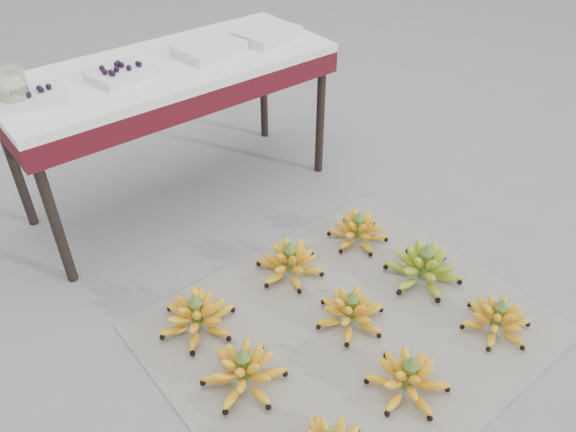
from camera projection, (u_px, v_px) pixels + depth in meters
ground at (351, 318)px, 1.99m from camera, size 60.00×60.00×0.00m
newspaper_mat at (348, 329)px, 1.94m from camera, size 1.26×1.06×0.01m
bunch_front_center at (408, 378)px, 1.72m from camera, size 0.30×0.30×0.15m
bunch_front_right at (497, 319)px, 1.91m from camera, size 0.28×0.28×0.14m
bunch_mid_left at (244, 371)px, 1.74m from camera, size 0.34×0.34×0.16m
bunch_mid_center at (351, 312)px, 1.94m from camera, size 0.31×0.31×0.15m
bunch_mid_right at (424, 267)px, 2.10m from camera, size 0.30×0.30×0.17m
bunch_back_left at (197, 316)px, 1.91m from camera, size 0.35×0.35×0.16m
bunch_back_center at (290, 262)px, 2.13m from camera, size 0.26×0.26×0.16m
bunch_back_right at (358, 230)px, 2.29m from camera, size 0.24×0.24×0.15m
vendor_table at (170, 80)px, 2.24m from camera, size 1.33×0.53×0.64m
tray_far_left at (33, 96)px, 1.92m from camera, size 0.25×0.21×0.06m
tray_left at (121, 73)px, 2.07m from camera, size 0.25×0.20×0.06m
tray_right at (209, 49)px, 2.26m from camera, size 0.28×0.22×0.04m
tray_far_right at (267, 34)px, 2.39m from camera, size 0.29×0.24×0.04m
glass_jar at (12, 89)px, 1.86m from camera, size 0.10×0.10×0.13m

